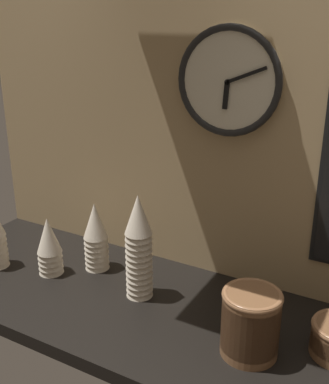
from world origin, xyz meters
TOP-DOWN VIEW (x-y plane):
  - ground_plane at (0.00, 0.00)m, footprint 1.60×0.56m
  - wall_tiled_back at (0.00, 0.27)m, footprint 1.60×0.03m
  - cup_stack_center_left at (-0.28, 0.09)m, footprint 0.08×0.08m
  - cup_stack_left at (-0.39, -0.01)m, footprint 0.08×0.08m
  - cup_stack_center at (-0.08, 0.02)m, footprint 0.08×0.08m
  - bowl_stack_right at (0.29, -0.06)m, footprint 0.14×0.14m
  - wall_clock at (0.09, 0.23)m, footprint 0.30×0.03m

SIDE VIEW (x-z plane):
  - ground_plane at x=0.00m, z-range -0.04..0.00m
  - bowl_stack_right at x=0.29m, z-range 0.00..0.17m
  - cup_stack_left at x=-0.39m, z-range 0.00..0.19m
  - cup_stack_center_left at x=-0.28m, z-range 0.00..0.22m
  - cup_stack_center at x=-0.08m, z-range 0.00..0.31m
  - wall_tiled_back at x=0.00m, z-range 0.00..1.05m
  - wall_clock at x=0.09m, z-range 0.45..0.75m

